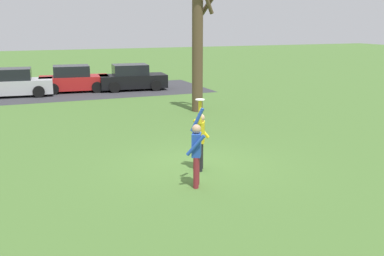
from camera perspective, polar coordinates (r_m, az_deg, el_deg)
ground_plane at (r=13.35m, az=0.57°, el=-4.82°), size 120.00×120.00×0.00m
person_catcher at (r=12.72m, az=1.09°, el=-1.14°), size 0.51×0.59×2.08m
person_defender at (r=11.43m, az=0.57°, el=-2.81°), size 0.60×0.66×2.04m
frisbee_disc at (r=12.26m, az=1.03°, el=3.63°), size 0.25×0.25×0.02m
parked_car_silver at (r=27.66m, az=-21.63°, el=5.28°), size 4.24×2.31×1.59m
parked_car_red at (r=28.39m, az=-14.81°, el=5.96°), size 4.24×2.31×1.59m
parked_car_black at (r=28.44m, az=-7.61°, el=6.29°), size 4.24×2.31×1.59m
parking_strip at (r=28.22m, az=-14.56°, el=4.45°), size 16.07×6.40×0.01m
bare_tree_tall at (r=21.11m, az=0.80°, el=10.41°), size 1.15×1.52×6.19m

